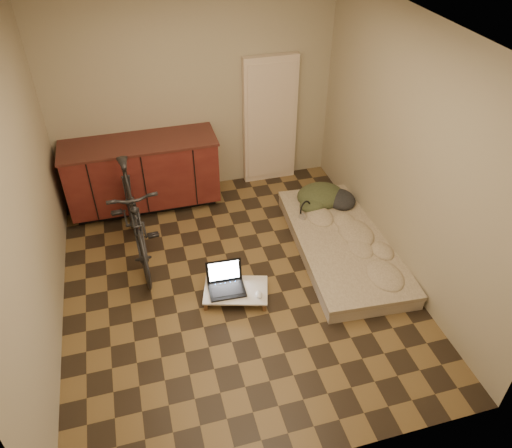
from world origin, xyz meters
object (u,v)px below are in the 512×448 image
object	(u,v)px
bicycle	(133,210)
laptop	(226,284)
futon	(342,244)
lap_desk	(236,290)

from	to	relation	value
bicycle	laptop	xyz separation A→B (m)	(0.80, -0.93, -0.42)
laptop	futon	bearing A→B (deg)	16.16
lap_desk	laptop	size ratio (longest dim) A/B	1.94
futon	lap_desk	distance (m)	1.40
lap_desk	laptop	world-z (taller)	laptop
bicycle	laptop	bearing A→B (deg)	-53.26
bicycle	futon	distance (m)	2.35
laptop	lap_desk	bearing A→B (deg)	-30.99
futon	laptop	size ratio (longest dim) A/B	5.71
bicycle	lap_desk	world-z (taller)	bicycle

